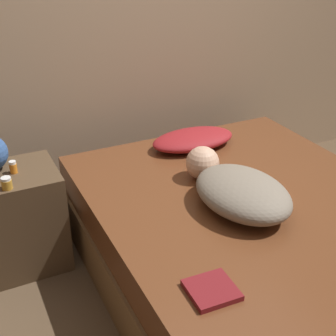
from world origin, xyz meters
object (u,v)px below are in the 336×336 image
Objects in this scene: person_lying at (237,188)px; bottle_amber at (7,183)px; bottle_orange at (13,167)px; book at (212,290)px; pillow at (193,139)px.

person_lying reaches higher than bottle_amber.
bottle_orange reaches higher than book.
bottle_amber is 0.17m from bottle_orange.
bottle_amber reaches higher than pillow.
pillow is 1.11m from bottle_orange.
person_lying is 1.15m from bottle_amber.
book is (0.59, -1.00, -0.11)m from bottle_amber.
bottle_orange is at bearing -177.55° from pillow.
bottle_amber is at bearing 151.21° from person_lying.
pillow is at bearing 10.01° from bottle_amber.
pillow is 1.34m from book.
person_lying is 1.18m from bottle_orange.
book is at bearing -59.37° from bottle_amber.
bottle_orange is at bearing 69.70° from bottle_amber.
bottle_orange is at bearing 114.71° from book.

